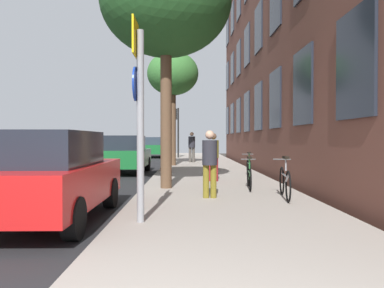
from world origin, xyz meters
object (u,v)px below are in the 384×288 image
(tree_near, at_px, (166,1))
(bicycle_0, at_px, (285,182))
(bicycle_2, at_px, (249,167))
(car_2, at_px, (155,147))
(pedestrian_1, at_px, (213,154))
(pedestrian_0, at_px, (210,159))
(tree_far, at_px, (173,75))
(traffic_light, at_px, (177,124))
(bicycle_3, at_px, (214,161))
(car_0, at_px, (49,175))
(bicycle_1, at_px, (249,176))
(car_1, at_px, (125,154))
(sign_post, at_px, (139,106))
(pedestrian_2, at_px, (192,145))

(tree_near, distance_m, bicycle_0, 5.90)
(bicycle_2, height_order, car_2, car_2)
(pedestrian_1, relative_size, car_2, 0.36)
(tree_near, relative_size, pedestrian_0, 4.32)
(tree_far, distance_m, car_2, 11.39)
(pedestrian_1, bearing_deg, traffic_light, 96.02)
(bicycle_3, relative_size, car_2, 0.39)
(tree_far, distance_m, bicycle_0, 11.97)
(pedestrian_1, distance_m, car_2, 18.09)
(tree_near, bearing_deg, car_0, -116.85)
(tree_far, bearing_deg, bicycle_3, -47.83)
(pedestrian_1, height_order, car_0, pedestrian_1)
(bicycle_0, bearing_deg, tree_near, 146.42)
(bicycle_1, xyz_separation_m, bicycle_2, (0.56, 3.42, 0.00))
(tree_near, height_order, car_2, tree_near)
(car_0, bearing_deg, bicycle_3, 70.25)
(traffic_light, bearing_deg, car_1, -99.75)
(bicycle_2, distance_m, pedestrian_0, 5.22)
(bicycle_0, distance_m, car_2, 21.82)
(tree_near, height_order, bicycle_3, tree_near)
(pedestrian_0, distance_m, car_1, 8.04)
(bicycle_0, bearing_deg, bicycle_3, 96.58)
(tree_far, xyz_separation_m, bicycle_1, (2.44, -9.16, -4.36))
(tree_near, height_order, bicycle_1, tree_near)
(pedestrian_1, bearing_deg, pedestrian_0, -95.51)
(sign_post, distance_m, car_0, 2.12)
(bicycle_2, xyz_separation_m, pedestrian_2, (-1.98, 8.20, 0.66))
(bicycle_3, bearing_deg, car_1, -165.02)
(tree_far, height_order, pedestrian_1, tree_far)
(tree_near, bearing_deg, pedestrian_0, -57.58)
(pedestrian_1, distance_m, car_1, 5.33)
(tree_far, xyz_separation_m, bicycle_0, (2.99, -10.76, -4.32))
(bicycle_2, bearing_deg, bicycle_0, -90.11)
(tree_far, relative_size, bicycle_1, 3.65)
(traffic_light, height_order, tree_far, tree_far)
(bicycle_3, relative_size, pedestrian_2, 0.96)
(bicycle_1, xyz_separation_m, pedestrian_0, (-1.17, -1.47, 0.55))
(bicycle_1, xyz_separation_m, bicycle_3, (-0.44, 6.95, 0.00))
(pedestrian_1, xyz_separation_m, car_2, (-3.47, 17.76, -0.17))
(tree_near, height_order, bicycle_2, tree_near)
(bicycle_0, relative_size, car_0, 0.44)
(bicycle_1, bearing_deg, sign_post, -122.23)
(sign_post, distance_m, bicycle_2, 8.13)
(pedestrian_2, xyz_separation_m, car_1, (-2.96, -5.73, -0.29))
(tree_near, xyz_separation_m, pedestrian_1, (1.44, 1.62, -4.31))
(bicycle_2, relative_size, pedestrian_1, 1.07)
(pedestrian_0, bearing_deg, pedestrian_1, 84.49)
(pedestrian_2, relative_size, car_2, 0.41)
(sign_post, xyz_separation_m, pedestrian_1, (1.65, 5.86, -1.03))
(car_1, bearing_deg, car_0, -88.61)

